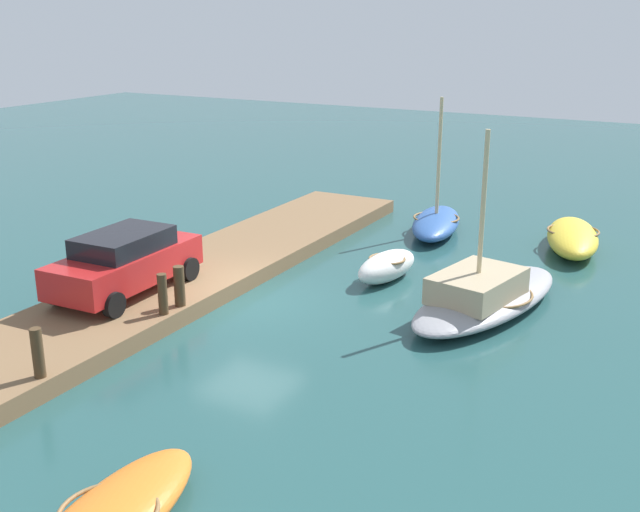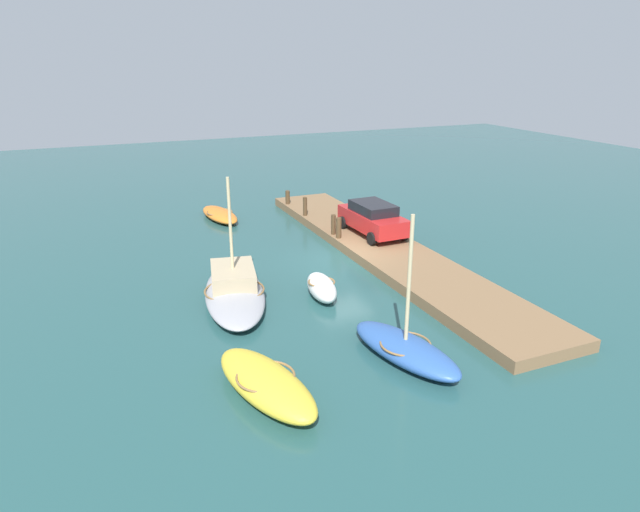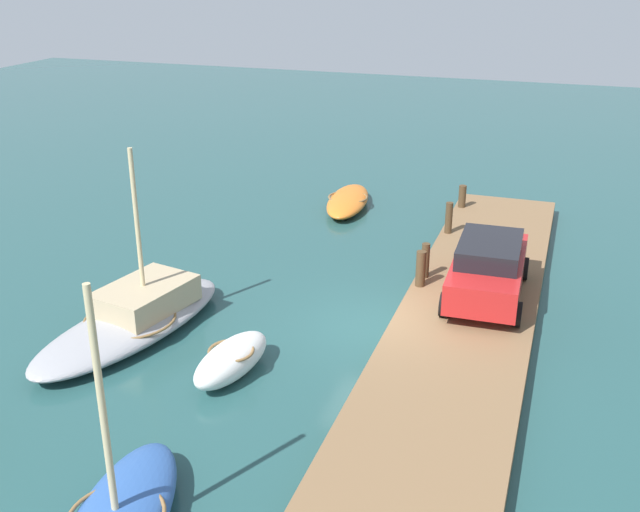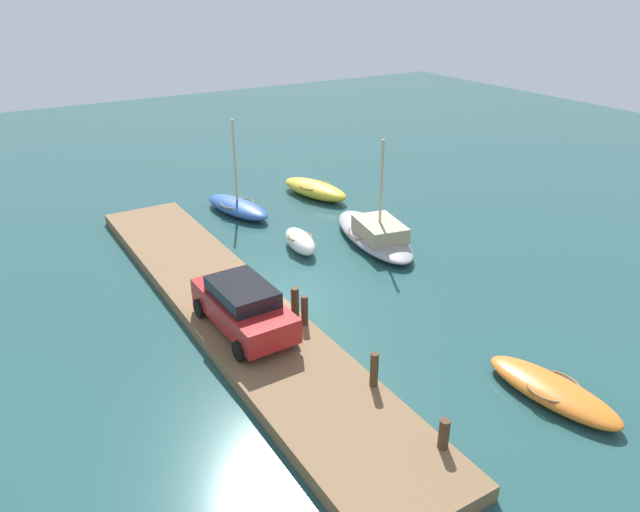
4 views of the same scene
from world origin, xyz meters
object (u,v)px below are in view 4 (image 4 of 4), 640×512
rowboat_blue (238,206)px  parked_car (243,306)px  dinghy_white (300,241)px  mooring_post_east (444,434)px  sailboat_grey (375,233)px  mooring_post_west (295,302)px  rowboat_yellow (315,189)px  rowboat_orange (552,390)px  mooring_post_mid_east (374,370)px  mooring_post_mid_west (305,310)px

rowboat_blue → parked_car: bearing=-36.0°
dinghy_white → mooring_post_east: 13.16m
sailboat_grey → mooring_post_west: sailboat_grey is taller
rowboat_yellow → parked_car: 14.32m
sailboat_grey → dinghy_white: sailboat_grey is taller
rowboat_blue → mooring_post_west: rowboat_blue is taller
rowboat_orange → rowboat_yellow: bearing=163.4°
sailboat_grey → mooring_post_mid_east: bearing=-24.8°
rowboat_yellow → mooring_post_mid_west: (11.68, -7.40, 0.53)m
dinghy_white → mooring_post_east: mooring_post_east is taller
dinghy_white → mooring_post_mid_east: mooring_post_mid_east is taller
rowboat_yellow → mooring_post_mid_west: size_ratio=4.57×
rowboat_blue → parked_car: 11.70m
rowboat_yellow → parked_car: bearing=-53.6°
rowboat_yellow → rowboat_orange: bearing=-23.1°
rowboat_blue → mooring_post_mid_west: (11.48, -2.77, 0.56)m
rowboat_orange → rowboat_blue: bearing=177.9°
sailboat_grey → mooring_post_east: size_ratio=8.18×
mooring_post_mid_east → mooring_post_east: bearing=0.0°
dinghy_white → mooring_post_west: bearing=-22.2°
rowboat_orange → dinghy_white: dinghy_white is taller
mooring_post_west → mooring_post_mid_west: bearing=0.0°
rowboat_orange → rowboat_blue: 18.06m
sailboat_grey → mooring_post_mid_east: 10.95m
rowboat_blue → parked_car: rowboat_blue is taller
rowboat_orange → mooring_post_west: size_ratio=4.12×
sailboat_grey → mooring_post_mid_west: 8.18m
rowboat_yellow → mooring_post_mid_east: (15.53, -7.40, 0.55)m
rowboat_blue → dinghy_white: rowboat_blue is taller
dinghy_white → mooring_post_mid_west: 6.88m
mooring_post_mid_west → mooring_post_mid_east: size_ratio=0.97×
rowboat_yellow → parked_car: parked_car is taller
rowboat_yellow → parked_car: (10.92, -9.23, 0.87)m
mooring_post_west → mooring_post_mid_east: 4.49m
sailboat_grey → mooring_post_mid_west: bearing=-41.1°
mooring_post_mid_east → mooring_post_west: bearing=180.0°
dinghy_white → mooring_post_mid_east: (9.88, -3.26, 0.55)m
mooring_post_west → parked_car: 1.87m
mooring_post_east → rowboat_yellow: bearing=158.1°
dinghy_white → parked_car: parked_car is taller
sailboat_grey → rowboat_blue: (-6.52, -3.72, -0.06)m
mooring_post_west → sailboat_grey: bearing=123.6°
mooring_post_east → parked_car: 7.70m
rowboat_yellow → sailboat_grey: bearing=-21.0°
sailboat_grey → mooring_post_west: bearing=-44.8°
sailboat_grey → parked_car: sailboat_grey is taller
mooring_post_mid_east → mooring_post_east: 2.86m
mooring_post_west → mooring_post_mid_west: 0.64m
sailboat_grey → rowboat_blue: size_ratio=1.40×
dinghy_white → mooring_post_mid_west: size_ratio=2.64×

